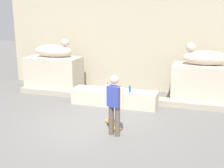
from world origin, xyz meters
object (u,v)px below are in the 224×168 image
statue_reclining_left (54,50)px  bottle_blue (130,89)px  bottle_clear (107,84)px  skater (114,103)px  bottle_red (107,86)px  skateboard (113,124)px  statue_reclining_right (205,57)px

statue_reclining_left → bottle_blue: statue_reclining_left is taller
statue_reclining_left → bottle_clear: bearing=-24.6°
skater → bottle_red: bearing=129.0°
statue_reclining_left → bottle_blue: bearing=-25.3°
statue_reclining_left → skateboard: (3.54, -3.09, -1.63)m
bottle_red → bottle_blue: 0.87m
statue_reclining_right → skater: 4.34m
statue_reclining_left → bottle_clear: 2.96m
bottle_red → bottle_blue: bearing=-8.0°
statue_reclining_left → bottle_blue: 3.94m
skateboard → bottle_clear: bottle_clear is taller
skater → bottle_red: (-1.03, 2.48, -0.26)m
statue_reclining_right → skateboard: (-2.44, -3.09, -1.63)m
bottle_clear → bottle_blue: (0.96, -0.38, -0.00)m
statue_reclining_left → skateboard: 4.97m
skater → bottle_blue: 2.38m
bottle_clear → skateboard: bearing=-67.3°
statue_reclining_left → skater: bearing=-49.7°
skater → statue_reclining_right: bearing=75.0°
statue_reclining_left → bottle_red: statue_reclining_left is taller
statue_reclining_right → bottle_clear: statue_reclining_right is taller
statue_reclining_left → skater: statue_reclining_left is taller
statue_reclining_right → bottle_clear: bearing=11.7°
bottle_blue → bottle_clear: bearing=158.3°
skater → bottle_clear: size_ratio=5.94×
skater → bottle_blue: size_ratio=6.02×
bottle_red → skateboard: bearing=-67.1°
skateboard → bottle_blue: size_ratio=2.70×
skateboard → bottle_blue: 1.90m
bottle_clear → bottle_blue: size_ratio=1.01×
statue_reclining_right → skater: bearing=55.3°
skateboard → bottle_clear: size_ratio=2.66×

